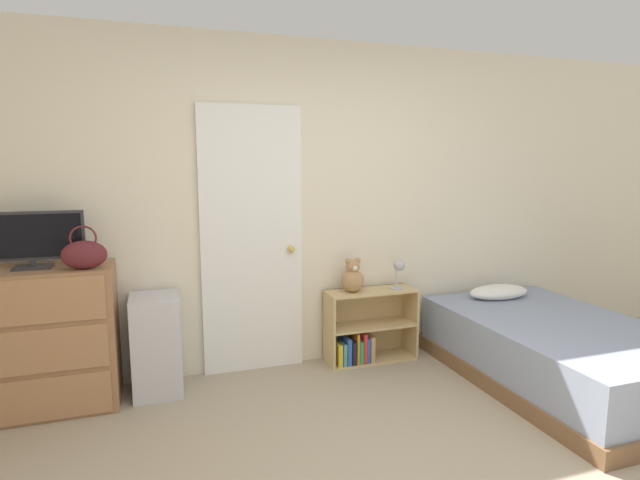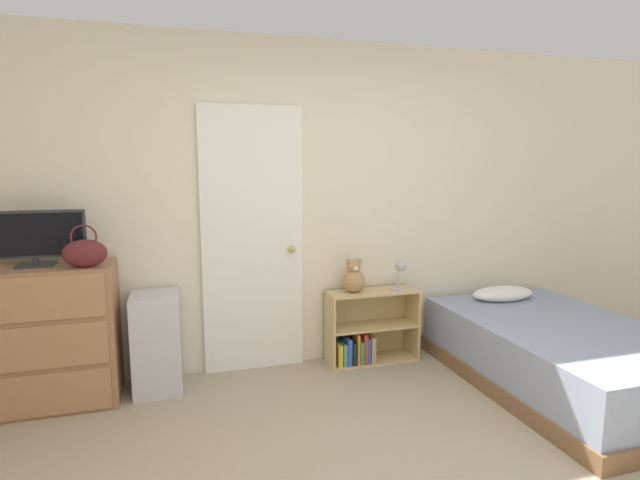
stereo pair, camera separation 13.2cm
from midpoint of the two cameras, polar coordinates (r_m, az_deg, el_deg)
name	(u,v)px [view 1 (the left image)]	position (r m, az deg, el deg)	size (l,w,h in m)	color
wall_back	(299,206)	(3.96, -3.42, 3.88)	(10.00, 0.06, 2.55)	beige
door_closed	(252,241)	(3.86, -8.73, -0.15)	(0.78, 0.09, 2.04)	white
dresser	(37,341)	(3.80, -30.54, -9.88)	(0.97, 0.45, 0.95)	#996B47
tv	(31,239)	(3.67, -31.07, 0.13)	(0.63, 0.16, 0.36)	#2D2D33
handbag	(84,254)	(3.49, -26.34, -1.47)	(0.27, 0.13, 0.28)	#591E23
storage_bin	(156,344)	(3.78, -19.18, -11.21)	(0.33, 0.38, 0.70)	silver
bookshelf	(364,333)	(4.17, 4.14, -10.54)	(0.75, 0.27, 0.59)	tan
teddy_bear	(353,277)	(3.99, 2.81, -4.29)	(0.18, 0.18, 0.28)	tan
desk_lamp	(399,269)	(4.10, 8.09, -3.25)	(0.12, 0.12, 0.25)	#B2B2B7
bed	(557,351)	(4.14, 24.66, -11.46)	(1.23, 1.94, 0.57)	brown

